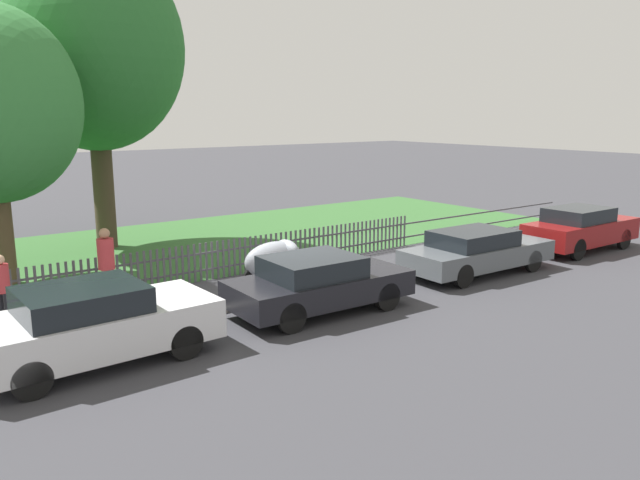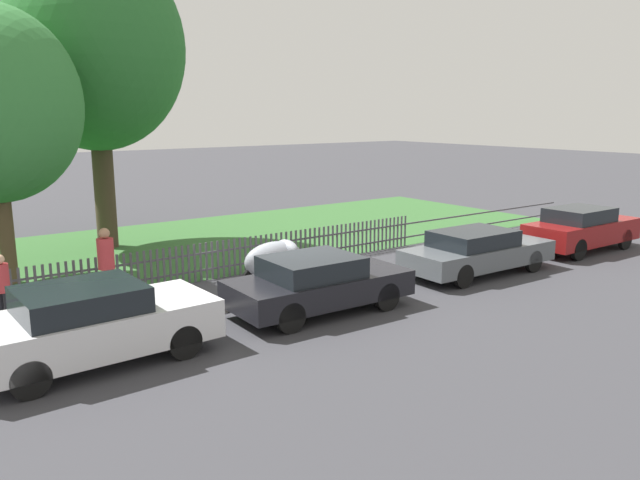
{
  "view_description": "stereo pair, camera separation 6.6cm",
  "coord_description": "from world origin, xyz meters",
  "px_view_note": "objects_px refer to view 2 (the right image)",
  "views": [
    {
      "loc": [
        -7.78,
        -11.89,
        4.41
      ],
      "look_at": [
        1.82,
        0.97,
        1.1
      ],
      "focal_mm": 35.0,
      "sensor_mm": 36.0,
      "label": 1
    },
    {
      "loc": [
        -7.72,
        -11.93,
        4.41
      ],
      "look_at": [
        1.82,
        0.97,
        1.1
      ],
      "focal_mm": 35.0,
      "sensor_mm": 36.0,
      "label": 2
    }
  ],
  "objects_px": {
    "parked_car_red_compact": "(581,228)",
    "tree_mid_park": "(95,49)",
    "parked_car_silver_hatchback": "(92,323)",
    "parked_car_black_saloon": "(317,283)",
    "covered_motorcycle": "(275,259)",
    "parked_car_navy_estate": "(477,251)",
    "pedestrian_by_lamp": "(106,262)",
    "pedestrian_near_fence": "(2,286)"
  },
  "relations": [
    {
      "from": "parked_car_silver_hatchback",
      "to": "parked_car_navy_estate",
      "type": "xyz_separation_m",
      "value": [
        10.43,
        0.03,
        -0.09
      ]
    },
    {
      "from": "parked_car_navy_estate",
      "to": "covered_motorcycle",
      "type": "height_order",
      "value": "parked_car_navy_estate"
    },
    {
      "from": "parked_car_silver_hatchback",
      "to": "parked_car_black_saloon",
      "type": "bearing_deg",
      "value": -2.04
    },
    {
      "from": "parked_car_navy_estate",
      "to": "parked_car_silver_hatchback",
      "type": "bearing_deg",
      "value": -178.31
    },
    {
      "from": "parked_car_black_saloon",
      "to": "pedestrian_by_lamp",
      "type": "bearing_deg",
      "value": 140.38
    },
    {
      "from": "parked_car_navy_estate",
      "to": "covered_motorcycle",
      "type": "xyz_separation_m",
      "value": [
        -5.06,
        2.36,
        0.04
      ]
    },
    {
      "from": "parked_car_silver_hatchback",
      "to": "tree_mid_park",
      "type": "distance_m",
      "value": 11.62
    },
    {
      "from": "parked_car_navy_estate",
      "to": "covered_motorcycle",
      "type": "bearing_deg",
      "value": 156.53
    },
    {
      "from": "parked_car_red_compact",
      "to": "pedestrian_near_fence",
      "type": "bearing_deg",
      "value": 169.8
    },
    {
      "from": "parked_car_red_compact",
      "to": "tree_mid_park",
      "type": "xyz_separation_m",
      "value": [
        -12.08,
        9.63,
        5.61
      ]
    },
    {
      "from": "parked_car_silver_hatchback",
      "to": "covered_motorcycle",
      "type": "xyz_separation_m",
      "value": [
        5.37,
        2.39,
        -0.05
      ]
    },
    {
      "from": "parked_car_black_saloon",
      "to": "parked_car_red_compact",
      "type": "distance_m",
      "value": 10.53
    },
    {
      "from": "parked_car_navy_estate",
      "to": "pedestrian_near_fence",
      "type": "height_order",
      "value": "pedestrian_near_fence"
    },
    {
      "from": "covered_motorcycle",
      "to": "pedestrian_near_fence",
      "type": "bearing_deg",
      "value": 175.06
    },
    {
      "from": "parked_car_navy_estate",
      "to": "parked_car_red_compact",
      "type": "xyz_separation_m",
      "value": [
        5.03,
        -0.06,
        0.09
      ]
    },
    {
      "from": "covered_motorcycle",
      "to": "tree_mid_park",
      "type": "distance_m",
      "value": 9.38
    },
    {
      "from": "covered_motorcycle",
      "to": "tree_mid_park",
      "type": "bearing_deg",
      "value": 106.45
    },
    {
      "from": "parked_car_red_compact",
      "to": "pedestrian_by_lamp",
      "type": "distance_m",
      "value": 14.52
    },
    {
      "from": "tree_mid_park",
      "to": "pedestrian_by_lamp",
      "type": "relative_size",
      "value": 5.21
    },
    {
      "from": "tree_mid_park",
      "to": "pedestrian_near_fence",
      "type": "height_order",
      "value": "tree_mid_park"
    },
    {
      "from": "tree_mid_park",
      "to": "parked_car_silver_hatchback",
      "type": "bearing_deg",
      "value": -109.38
    },
    {
      "from": "parked_car_navy_estate",
      "to": "covered_motorcycle",
      "type": "relative_size",
      "value": 2.51
    },
    {
      "from": "parked_car_red_compact",
      "to": "covered_motorcycle",
      "type": "bearing_deg",
      "value": 166.94
    },
    {
      "from": "pedestrian_near_fence",
      "to": "pedestrian_by_lamp",
      "type": "distance_m",
      "value": 2.2
    },
    {
      "from": "covered_motorcycle",
      "to": "pedestrian_near_fence",
      "type": "xyz_separation_m",
      "value": [
        -6.27,
        0.65,
        0.18
      ]
    },
    {
      "from": "parked_car_black_saloon",
      "to": "parked_car_red_compact",
      "type": "bearing_deg",
      "value": 1.7
    },
    {
      "from": "parked_car_red_compact",
      "to": "pedestrian_by_lamp",
      "type": "xyz_separation_m",
      "value": [
        -14.17,
        3.18,
        0.3
      ]
    },
    {
      "from": "parked_car_silver_hatchback",
      "to": "pedestrian_by_lamp",
      "type": "height_order",
      "value": "pedestrian_by_lamp"
    },
    {
      "from": "parked_car_black_saloon",
      "to": "covered_motorcycle",
      "type": "bearing_deg",
      "value": 81.32
    },
    {
      "from": "covered_motorcycle",
      "to": "pedestrian_by_lamp",
      "type": "distance_m",
      "value": 4.16
    },
    {
      "from": "parked_car_navy_estate",
      "to": "tree_mid_park",
      "type": "relative_size",
      "value": 0.48
    },
    {
      "from": "pedestrian_near_fence",
      "to": "pedestrian_by_lamp",
      "type": "bearing_deg",
      "value": 59.1
    },
    {
      "from": "parked_car_silver_hatchback",
      "to": "pedestrian_by_lamp",
      "type": "xyz_separation_m",
      "value": [
        1.29,
        3.15,
        0.3
      ]
    },
    {
      "from": "parked_car_red_compact",
      "to": "pedestrian_by_lamp",
      "type": "height_order",
      "value": "pedestrian_by_lamp"
    },
    {
      "from": "pedestrian_near_fence",
      "to": "tree_mid_park",
      "type": "bearing_deg",
      "value": 113.3
    },
    {
      "from": "covered_motorcycle",
      "to": "parked_car_silver_hatchback",
      "type": "bearing_deg",
      "value": -154.98
    },
    {
      "from": "parked_car_silver_hatchback",
      "to": "parked_car_red_compact",
      "type": "distance_m",
      "value": 15.45
    },
    {
      "from": "covered_motorcycle",
      "to": "parked_car_navy_estate",
      "type": "bearing_deg",
      "value": -23.98
    },
    {
      "from": "parked_car_silver_hatchback",
      "to": "covered_motorcycle",
      "type": "bearing_deg",
      "value": 22.48
    },
    {
      "from": "parked_car_silver_hatchback",
      "to": "parked_car_black_saloon",
      "type": "relative_size",
      "value": 1.02
    },
    {
      "from": "parked_car_silver_hatchback",
      "to": "parked_car_navy_estate",
      "type": "height_order",
      "value": "parked_car_silver_hatchback"
    },
    {
      "from": "pedestrian_by_lamp",
      "to": "parked_car_navy_estate",
      "type": "bearing_deg",
      "value": 102.85
    }
  ]
}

